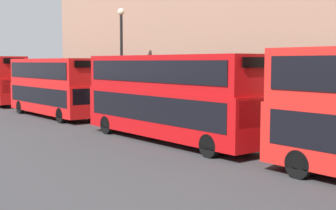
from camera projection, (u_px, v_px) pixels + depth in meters
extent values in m
cylinder|color=black|center=(299.00, 164.00, 15.90)|extent=(0.30, 1.00, 1.00)
cylinder|color=black|center=(336.00, 156.00, 17.28)|extent=(0.30, 1.00, 1.00)
cube|color=#B20C0F|center=(169.00, 112.00, 23.16)|extent=(2.55, 11.39, 2.23)
cube|color=#B20C0F|center=(169.00, 73.00, 22.98)|extent=(2.50, 11.17, 1.71)
cube|color=black|center=(169.00, 107.00, 23.14)|extent=(2.59, 10.48, 1.25)
cube|color=black|center=(169.00, 71.00, 22.97)|extent=(2.59, 10.48, 1.03)
cube|color=black|center=(257.00, 113.00, 18.69)|extent=(2.17, 0.06, 1.12)
cube|color=black|center=(258.00, 62.00, 18.51)|extent=(1.78, 0.06, 0.41)
cylinder|color=black|center=(209.00, 146.00, 19.36)|extent=(0.30, 1.00, 1.00)
cylinder|color=black|center=(246.00, 140.00, 20.75)|extent=(0.30, 1.00, 1.00)
cylinder|color=black|center=(107.00, 125.00, 25.76)|extent=(0.30, 1.00, 1.00)
cylinder|color=black|center=(141.00, 122.00, 27.15)|extent=(0.30, 1.00, 1.00)
cube|color=red|center=(54.00, 98.00, 33.64)|extent=(2.55, 10.26, 2.03)
cube|color=red|center=(53.00, 71.00, 33.46)|extent=(2.50, 10.06, 1.81)
cube|color=black|center=(54.00, 95.00, 33.62)|extent=(2.59, 9.44, 1.14)
cube|color=black|center=(53.00, 70.00, 33.45)|extent=(2.59, 9.44, 1.09)
cube|color=black|center=(88.00, 97.00, 29.62)|extent=(2.17, 0.06, 1.02)
cube|color=black|center=(87.00, 64.00, 29.43)|extent=(1.78, 0.06, 0.43)
cylinder|color=black|center=(61.00, 115.00, 30.27)|extent=(0.30, 1.00, 1.00)
cylinder|color=black|center=(92.00, 113.00, 31.66)|extent=(0.30, 1.00, 1.00)
cylinder|color=black|center=(20.00, 107.00, 35.79)|extent=(0.30, 1.00, 1.00)
cylinder|color=black|center=(48.00, 105.00, 37.18)|extent=(0.30, 1.00, 1.00)
cube|color=black|center=(15.00, 87.00, 39.57)|extent=(2.17, 0.06, 1.09)
cube|color=black|center=(14.00, 61.00, 39.37)|extent=(1.78, 0.06, 0.46)
cylinder|color=black|center=(21.00, 101.00, 41.62)|extent=(0.30, 1.00, 1.00)
cylinder|color=black|center=(122.00, 70.00, 30.16)|extent=(0.18, 0.18, 6.93)
sphere|color=beige|center=(121.00, 12.00, 29.81)|extent=(0.44, 0.44, 0.44)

